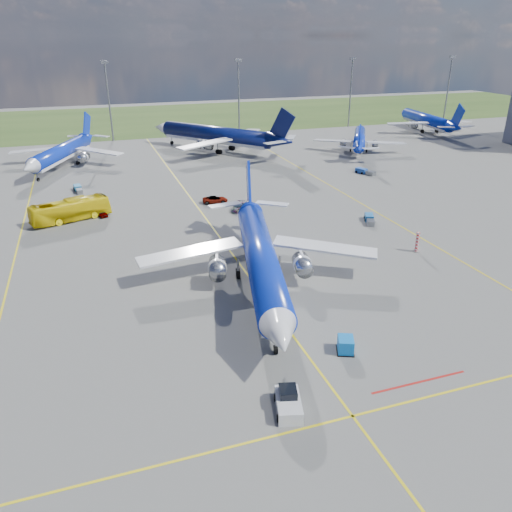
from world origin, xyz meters
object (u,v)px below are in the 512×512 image
object	(u,v)px
service_car_c	(238,207)
baggage_tug_w	(370,219)
bg_jet_nnw	(64,167)
bg_jet_n	(216,151)
service_car_b	(215,200)
main_airliner	(261,287)
pushback_tug	(288,402)
baggage_tug_c	(78,189)
uld_container	(346,345)
bg_jet_ene	(425,131)
baggage_tug_e	(364,172)
service_car_a	(101,213)
bg_jet_ne	(359,150)
apron_bus	(70,210)
warning_post	(417,242)

from	to	relation	value
service_car_c	baggage_tug_w	xyz separation A→B (m)	(19.44, -13.13, -0.16)
bg_jet_nnw	bg_jet_n	world-z (taller)	bg_jet_n
service_car_b	main_airliner	bearing A→B (deg)	-177.03
pushback_tug	baggage_tug_c	xyz separation A→B (m)	(-16.01, 74.50, -0.26)
uld_container	service_car_c	bearing A→B (deg)	109.42
bg_jet_ene	baggage_tug_w	size ratio (longest dim) A/B	8.63
pushback_tug	bg_jet_nnw	bearing A→B (deg)	116.62
service_car_b	baggage_tug_e	bearing A→B (deg)	-66.92
pushback_tug	service_car_a	xyz separation A→B (m)	(-12.41, 56.93, -0.16)
service_car_b	bg_jet_ne	bearing A→B (deg)	-47.81
uld_container	baggage_tug_e	distance (m)	72.51
main_airliner	apron_bus	size ratio (longest dim) A/B	3.28
baggage_tug_w	baggage_tug_c	size ratio (longest dim) A/B	0.99
bg_jet_nnw	pushback_tug	distance (m)	99.27
baggage_tug_e	baggage_tug_c	bearing A→B (deg)	152.21
baggage_tug_c	baggage_tug_e	bearing A→B (deg)	-13.23
bg_jet_ne	main_airliner	xyz separation A→B (m)	(-53.18, -69.16, 0.00)
warning_post	bg_jet_ene	bearing A→B (deg)	53.19
service_car_b	baggage_tug_w	size ratio (longest dim) A/B	1.00
apron_bus	uld_container	bearing A→B (deg)	-171.66
bg_jet_ne	baggage_tug_w	bearing A→B (deg)	92.74
pushback_tug	service_car_a	bearing A→B (deg)	117.86
bg_jet_n	baggage_tug_c	world-z (taller)	bg_jet_n
bg_jet_n	baggage_tug_c	bearing A→B (deg)	-0.09
bg_jet_nnw	baggage_tug_c	bearing A→B (deg)	-59.60
bg_jet_nnw	main_airliner	xyz separation A→B (m)	(24.39, -75.18, 0.00)
bg_jet_n	main_airliner	bearing A→B (deg)	40.94
uld_container	warning_post	bearing A→B (deg)	64.13
bg_jet_n	bg_jet_ene	size ratio (longest dim) A/B	1.18
apron_bus	baggage_tug_c	distance (m)	18.36
bg_jet_ene	baggage_tug_w	world-z (taller)	bg_jet_ene
uld_container	baggage_tug_e	size ratio (longest dim) A/B	0.38
bg_jet_ene	main_airliner	world-z (taller)	main_airliner
service_car_a	baggage_tug_c	bearing A→B (deg)	80.32
bg_jet_ene	baggage_tug_e	size ratio (longest dim) A/B	8.06
uld_container	pushback_tug	bearing A→B (deg)	-122.04
baggage_tug_c	service_car_c	bearing A→B (deg)	-46.34
pushback_tug	baggage_tug_w	size ratio (longest dim) A/B	1.17
main_airliner	service_car_b	distance (m)	35.66
uld_container	service_car_a	distance (m)	55.02
bg_jet_ne	pushback_tug	distance (m)	108.54
apron_bus	service_car_b	distance (m)	26.01
main_airliner	baggage_tug_w	distance (m)	30.59
pushback_tug	baggage_tug_c	bearing A→B (deg)	117.69
warning_post	uld_container	world-z (taller)	warning_post
bg_jet_ene	pushback_tug	bearing A→B (deg)	57.81
service_car_b	service_car_c	bearing A→B (deg)	-144.55
bg_jet_ne	service_car_a	bearing A→B (deg)	56.41
uld_container	baggage_tug_e	xyz separation A→B (m)	(38.01, 61.75, -0.24)
bg_jet_ene	bg_jet_ne	bearing A→B (deg)	36.51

